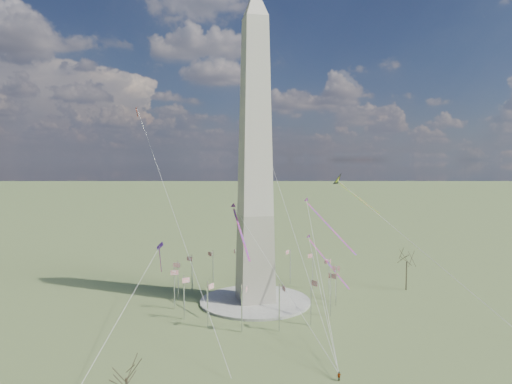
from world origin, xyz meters
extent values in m
plane|color=#4A6532|center=(0.00, 0.00, 0.00)|extent=(2000.00, 2000.00, 0.00)
cylinder|color=#ADAC9E|center=(0.00, 0.00, 0.40)|extent=(36.00, 36.00, 0.80)
pyramid|color=beige|center=(0.00, 0.00, 95.80)|extent=(9.90, 9.90, 10.00)
cylinder|color=silver|center=(26.00, 0.00, 6.50)|extent=(0.36, 0.36, 13.00)
cube|color=red|center=(26.00, 1.30, 11.80)|extent=(2.40, 0.08, 1.50)
cylinder|color=silver|center=(24.02, 9.95, 6.50)|extent=(0.36, 0.36, 13.00)
cube|color=red|center=(23.52, 11.15, 11.80)|extent=(2.25, 0.99, 1.50)
cylinder|color=silver|center=(18.38, 18.38, 6.50)|extent=(0.36, 0.36, 13.00)
cube|color=red|center=(17.47, 19.30, 11.80)|extent=(1.75, 1.75, 1.50)
cylinder|color=silver|center=(9.95, 24.02, 6.50)|extent=(0.36, 0.36, 13.00)
cube|color=red|center=(8.75, 24.52, 11.80)|extent=(0.99, 2.25, 1.50)
cylinder|color=silver|center=(0.00, 26.00, 6.50)|extent=(0.36, 0.36, 13.00)
cube|color=red|center=(-1.30, 26.00, 11.80)|extent=(0.08, 2.40, 1.50)
cylinder|color=silver|center=(-9.95, 24.02, 6.50)|extent=(0.36, 0.36, 13.00)
cube|color=red|center=(-11.15, 23.52, 11.80)|extent=(0.99, 2.25, 1.50)
cylinder|color=silver|center=(-18.38, 18.38, 6.50)|extent=(0.36, 0.36, 13.00)
cube|color=red|center=(-19.30, 17.47, 11.80)|extent=(1.75, 1.75, 1.50)
cylinder|color=silver|center=(-24.02, 9.95, 6.50)|extent=(0.36, 0.36, 13.00)
cube|color=red|center=(-24.52, 8.75, 11.80)|extent=(2.25, 0.99, 1.50)
cylinder|color=silver|center=(-26.00, 0.00, 6.50)|extent=(0.36, 0.36, 13.00)
cube|color=red|center=(-26.00, -1.30, 11.80)|extent=(2.40, 0.08, 1.50)
cylinder|color=silver|center=(-24.02, -9.95, 6.50)|extent=(0.36, 0.36, 13.00)
cube|color=red|center=(-23.52, -11.15, 11.80)|extent=(2.25, 0.99, 1.50)
cylinder|color=silver|center=(-18.38, -18.38, 6.50)|extent=(0.36, 0.36, 13.00)
cube|color=red|center=(-17.47, -19.30, 11.80)|extent=(1.75, 1.75, 1.50)
cylinder|color=silver|center=(-9.95, -24.02, 6.50)|extent=(0.36, 0.36, 13.00)
cube|color=red|center=(-8.75, -24.52, 11.80)|extent=(0.99, 2.25, 1.50)
cylinder|color=silver|center=(0.00, -26.00, 6.50)|extent=(0.36, 0.36, 13.00)
cube|color=red|center=(1.30, -26.00, 11.80)|extent=(0.08, 2.40, 1.50)
cylinder|color=silver|center=(9.95, -24.02, 6.50)|extent=(0.36, 0.36, 13.00)
cube|color=red|center=(11.15, -23.52, 11.80)|extent=(0.99, 2.25, 1.50)
cylinder|color=silver|center=(18.38, -18.38, 6.50)|extent=(0.36, 0.36, 13.00)
cube|color=red|center=(19.30, -17.47, 11.80)|extent=(1.75, 1.75, 1.50)
cylinder|color=silver|center=(24.02, -9.95, 6.50)|extent=(0.36, 0.36, 13.00)
cube|color=red|center=(24.52, -8.75, 11.80)|extent=(2.25, 0.99, 1.50)
cylinder|color=#49402C|center=(55.87, 0.16, 5.13)|extent=(0.41, 0.41, 10.27)
imported|color=gray|center=(3.78, -55.79, 0.98)|extent=(1.15, 0.49, 1.96)
cube|color=orange|center=(41.67, 8.90, 32.55)|extent=(10.90, 11.11, 10.60)
cube|color=orange|center=(40.29, 7.55, 32.55)|extent=(10.90, 11.11, 10.60)
cube|color=#481B7C|center=(-29.88, 6.68, 18.79)|extent=(1.97, 2.92, 2.63)
cube|color=#FF2B28|center=(-29.88, 6.68, 14.45)|extent=(1.08, 3.31, 9.09)
cube|color=#FF2B28|center=(18.56, -17.40, 26.39)|extent=(7.62, 19.57, 12.91)
cube|color=#FF2B28|center=(-6.58, -8.59, 24.32)|extent=(0.88, 20.27, 12.69)
cube|color=#FF2B28|center=(25.71, 0.12, 11.45)|extent=(6.53, 20.09, 13.02)
cube|color=red|center=(-36.28, 38.70, 66.16)|extent=(1.16, 1.83, 1.49)
cube|color=red|center=(-36.28, 38.70, 64.54)|extent=(0.80, 1.26, 3.41)
cube|color=silver|center=(11.79, 46.46, 67.03)|extent=(1.88, 1.64, 1.78)
cube|color=silver|center=(11.79, 46.46, 65.08)|extent=(0.35, 1.54, 4.08)
camera|label=1|loc=(-36.60, -141.26, 46.43)|focal=32.00mm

